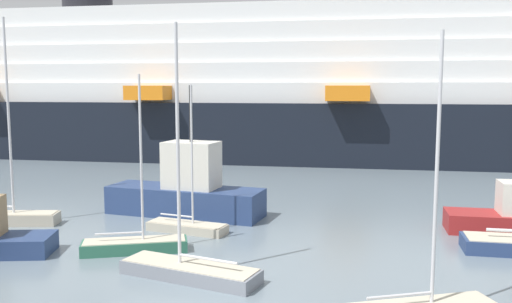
% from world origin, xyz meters
% --- Properties ---
extents(sailboat_1, '(5.61, 3.15, 9.41)m').
position_xyz_m(sailboat_1, '(-1.17, 3.57, 0.43)').
color(sailboat_1, gray).
rests_on(sailboat_1, ground_plane).
extents(sailboat_3, '(4.21, 2.21, 7.22)m').
position_xyz_m(sailboat_3, '(-2.83, 9.92, 0.33)').
color(sailboat_3, '#BCB29E').
rests_on(sailboat_3, ground_plane).
extents(sailboat_4, '(5.44, 1.84, 10.57)m').
position_xyz_m(sailboat_4, '(-12.51, 10.23, 0.53)').
color(sailboat_4, '#BCB29E').
rests_on(sailboat_4, ground_plane).
extents(sailboat_7, '(4.64, 2.46, 7.65)m').
position_xyz_m(sailboat_7, '(-4.28, 6.47, 0.38)').
color(sailboat_7, '#2D6B51').
rests_on(sailboat_7, ground_plane).
extents(fishing_boat_2, '(9.12, 4.31, 7.20)m').
position_xyz_m(fishing_boat_2, '(-3.68, 13.37, 1.38)').
color(fishing_boat_2, navy).
rests_on(fishing_boat_2, ground_plane).
extents(cruise_ship, '(103.36, 20.93, 20.02)m').
position_xyz_m(cruise_ship, '(-2.68, 39.56, 6.45)').
color(cruise_ship, black).
rests_on(cruise_ship, ground_plane).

